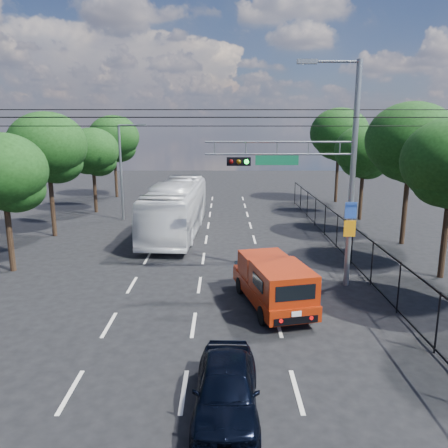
{
  "coord_description": "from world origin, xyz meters",
  "views": [
    {
      "loc": [
        1.05,
        -10.32,
        6.85
      ],
      "look_at": [
        1.09,
        7.88,
        2.8
      ],
      "focal_mm": 35.0,
      "sensor_mm": 36.0,
      "label": 1
    }
  ],
  "objects_px": {
    "white_bus": "(176,208)",
    "white_van": "(157,229)",
    "signal_mast": "(324,166)",
    "navy_hatchback": "(226,388)",
    "red_pickup": "(273,282)"
  },
  "relations": [
    {
      "from": "red_pickup",
      "to": "white_van",
      "type": "distance_m",
      "value": 11.87
    },
    {
      "from": "red_pickup",
      "to": "white_bus",
      "type": "distance_m",
      "value": 13.09
    },
    {
      "from": "white_bus",
      "to": "white_van",
      "type": "xyz_separation_m",
      "value": [
        -1.0,
        -1.85,
        -0.96
      ]
    },
    {
      "from": "white_bus",
      "to": "white_van",
      "type": "height_order",
      "value": "white_bus"
    },
    {
      "from": "red_pickup",
      "to": "navy_hatchback",
      "type": "distance_m",
      "value": 6.73
    },
    {
      "from": "navy_hatchback",
      "to": "white_bus",
      "type": "distance_m",
      "value": 18.84
    },
    {
      "from": "signal_mast",
      "to": "white_van",
      "type": "distance_m",
      "value": 12.28
    },
    {
      "from": "navy_hatchback",
      "to": "white_van",
      "type": "xyz_separation_m",
      "value": [
        -4.13,
        16.71,
        0.06
      ]
    },
    {
      "from": "signal_mast",
      "to": "white_van",
      "type": "height_order",
      "value": "signal_mast"
    },
    {
      "from": "signal_mast",
      "to": "navy_hatchback",
      "type": "distance_m",
      "value": 10.8
    },
    {
      "from": "red_pickup",
      "to": "navy_hatchback",
      "type": "relative_size",
      "value": 1.39
    },
    {
      "from": "signal_mast",
      "to": "white_van",
      "type": "relative_size",
      "value": 2.18
    },
    {
      "from": "red_pickup",
      "to": "white_bus",
      "type": "height_order",
      "value": "white_bus"
    },
    {
      "from": "white_bus",
      "to": "signal_mast",
      "type": "bearing_deg",
      "value": -50.45
    },
    {
      "from": "signal_mast",
      "to": "white_bus",
      "type": "xyz_separation_m",
      "value": [
        -7.28,
        9.7,
        -3.56
      ]
    }
  ]
}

